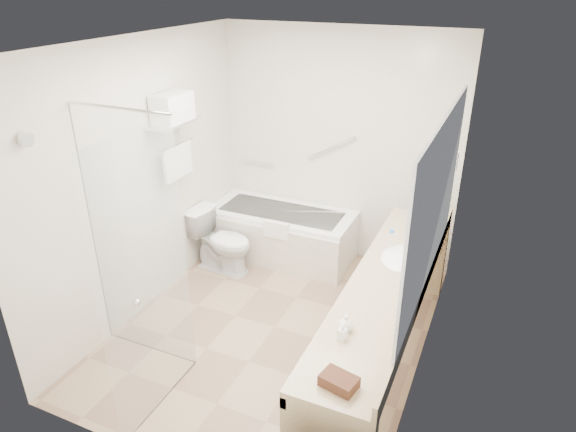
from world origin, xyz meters
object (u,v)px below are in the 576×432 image
at_px(water_bottle_left, 391,242).
at_px(bathtub, 281,233).
at_px(amenity_basket, 339,381).
at_px(toilet, 222,241).
at_px(vanity_counter, 386,304).

bearing_deg(water_bottle_left, bathtub, 146.79).
distance_m(amenity_basket, water_bottle_left, 1.63).
xyz_separation_m(bathtub, toilet, (-0.45, -0.54, 0.06)).
xyz_separation_m(vanity_counter, toilet, (-1.97, 0.85, -0.30)).
height_order(bathtub, toilet, toilet).
bearing_deg(water_bottle_left, toilet, 168.14).
relative_size(bathtub, water_bottle_left, 7.87).
bearing_deg(toilet, amenity_basket, -130.34).
relative_size(bathtub, amenity_basket, 7.90).
distance_m(toilet, amenity_basket, 2.89).
distance_m(bathtub, water_bottle_left, 1.83).
distance_m(vanity_counter, water_bottle_left, 0.56).
bearing_deg(toilet, vanity_counter, -108.10).
bearing_deg(amenity_basket, toilet, 134.46).
relative_size(vanity_counter, toilet, 3.92).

